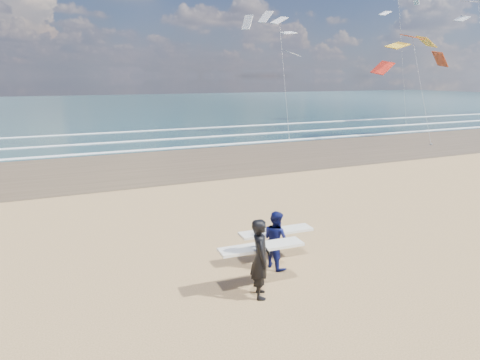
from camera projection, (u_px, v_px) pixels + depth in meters
name	position (u px, v px, depth m)	size (l,w,h in m)	color
wet_sand_strip	(385.00, 144.00, 34.34)	(220.00, 12.00, 0.01)	#4E3F29
ocean	(186.00, 104.00, 82.23)	(220.00, 100.00, 0.02)	#1B383B
foam_breakers	(315.00, 129.00, 43.29)	(220.00, 11.70, 0.05)	white
surfer_near	(261.00, 257.00, 10.42)	(2.22, 1.08, 2.01)	black
surfer_far	(276.00, 239.00, 12.08)	(2.22, 1.13, 1.67)	#0E1450
kite_0	(417.00, 65.00, 35.34)	(7.69, 4.95, 10.00)	slate
kite_1	(283.00, 62.00, 38.09)	(6.38, 4.80, 11.46)	slate
kite_5	(401.00, 47.00, 48.84)	(5.72, 4.73, 15.80)	slate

